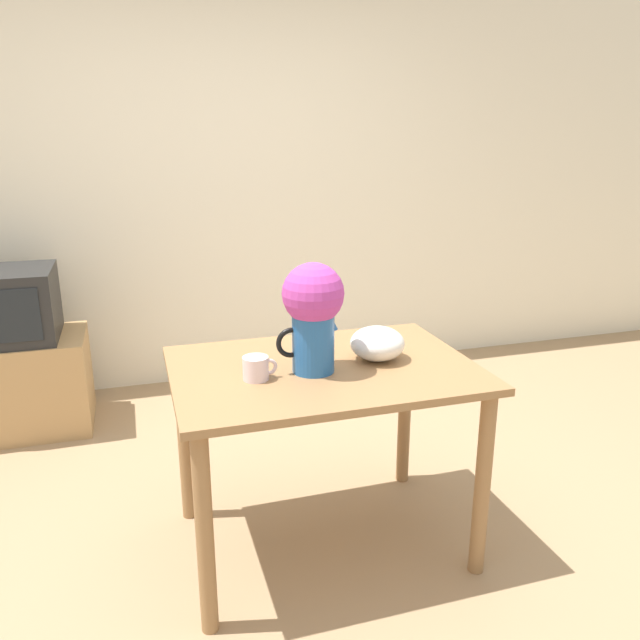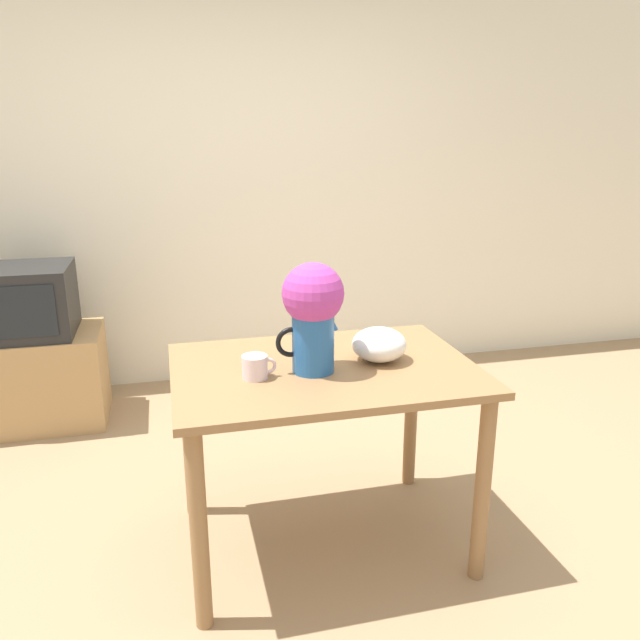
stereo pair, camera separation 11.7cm
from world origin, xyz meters
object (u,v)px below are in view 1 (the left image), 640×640
at_px(coffee_mug, 256,368).
at_px(tv_set, 6,305).
at_px(white_bowl, 377,343).
at_px(flower_vase, 313,309).

height_order(coffee_mug, tv_set, tv_set).
xyz_separation_m(white_bowl, tv_set, (-1.58, 1.50, -0.11)).
bearing_deg(white_bowl, flower_vase, -170.01).
height_order(flower_vase, white_bowl, flower_vase).
relative_size(coffee_mug, white_bowl, 0.59).
bearing_deg(tv_set, coffee_mug, -55.52).
distance_m(coffee_mug, tv_set, 1.91).
xyz_separation_m(coffee_mug, tv_set, (-1.08, 1.57, -0.09)).
xyz_separation_m(flower_vase, tv_set, (-1.30, 1.55, -0.29)).
height_order(flower_vase, tv_set, flower_vase).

